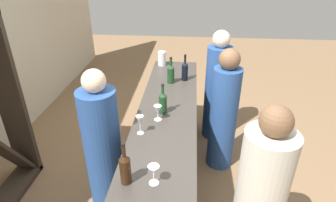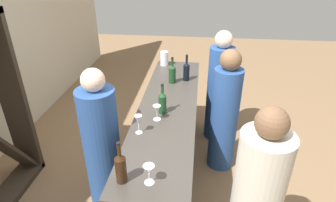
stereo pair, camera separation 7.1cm
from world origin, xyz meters
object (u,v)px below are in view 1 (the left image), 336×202
wine_glass_near_left (153,171)px  person_left_guest (217,90)px  wine_bottle_center_olive_green (171,73)px  wine_bottle_second_left_olive_green (163,102)px  wine_bottle_leftmost_amber_brown (125,168)px  person_server_behind (103,151)px  wine_bottle_second_right_near_black (185,71)px  wine_glass_near_center (158,110)px  wine_glass_near_right (140,121)px  person_center_guest (224,115)px  water_pitcher (162,58)px

wine_glass_near_left → person_left_guest: 2.10m
wine_bottle_center_olive_green → wine_bottle_second_left_olive_green: bearing=178.4°
wine_bottle_leftmost_amber_brown → wine_bottle_center_olive_green: 1.62m
wine_bottle_leftmost_amber_brown → wine_bottle_second_left_olive_green: bearing=-9.2°
wine_glass_near_left → person_server_behind: bearing=41.7°
wine_bottle_second_left_olive_green → person_left_guest: (1.07, -0.60, -0.37)m
wine_bottle_second_right_near_black → wine_bottle_leftmost_amber_brown: bearing=169.2°
wine_bottle_center_olive_green → wine_bottle_leftmost_amber_brown: bearing=174.0°
wine_bottle_second_left_olive_green → person_server_behind: 0.71m
wine_bottle_second_left_olive_green → wine_glass_near_center: bearing=165.7°
wine_glass_near_right → person_center_guest: 1.20m
wine_glass_near_right → person_left_guest: size_ratio=0.11×
wine_bottle_leftmost_amber_brown → wine_bottle_center_olive_green: (1.61, -0.17, -0.00)m
wine_bottle_leftmost_amber_brown → wine_glass_near_left: (0.00, -0.18, -0.01)m
wine_glass_near_center → water_pitcher: bearing=4.6°
wine_bottle_leftmost_amber_brown → wine_glass_near_left: size_ratio=2.19×
wine_bottle_second_left_olive_green → wine_bottle_second_right_near_black: 0.80m
person_center_guest → water_pitcher: bearing=-22.3°
wine_bottle_second_right_near_black → wine_glass_near_center: size_ratio=2.18×
wine_glass_near_left → wine_glass_near_right: (0.56, 0.18, 0.02)m
wine_bottle_leftmost_amber_brown → water_pitcher: bearing=-0.2°
water_pitcher → person_server_behind: (-1.54, 0.38, -0.36)m
person_left_guest → person_server_behind: size_ratio=0.99×
person_left_guest → person_center_guest: 0.61m
water_pitcher → person_left_guest: size_ratio=0.13×
person_left_guest → water_pitcher: bearing=-27.7°
person_left_guest → person_server_behind: 1.77m
wine_bottle_second_right_near_black → person_left_guest: person_left_guest is taller
wine_bottle_leftmost_amber_brown → wine_glass_near_left: bearing=-88.5°
wine_bottle_leftmost_amber_brown → wine_bottle_second_right_near_black: 1.73m
water_pitcher → person_left_guest: (-0.17, -0.74, -0.35)m
wine_bottle_second_left_olive_green → wine_glass_near_left: 0.92m
wine_bottle_center_olive_green → water_pitcher: (0.55, 0.16, -0.02)m
person_left_guest → person_server_behind: (-1.37, 1.12, -0.00)m
wine_bottle_center_olive_green → wine_bottle_second_right_near_black: (0.09, -0.16, 0.00)m
wine_bottle_leftmost_amber_brown → wine_glass_near_left: wine_bottle_leftmost_amber_brown is taller
water_pitcher → wine_bottle_second_right_near_black: bearing=-145.4°
wine_glass_near_left → person_server_behind: person_server_behind is taller
wine_bottle_second_left_olive_green → person_server_behind: bearing=119.4°
water_pitcher → person_center_guest: bearing=-134.9°
wine_glass_near_center → wine_bottle_second_right_near_black: bearing=-13.0°
wine_bottle_leftmost_amber_brown → person_center_guest: bearing=-29.4°
wine_glass_near_center → person_left_guest: 1.41m
wine_bottle_center_olive_green → person_center_guest: (-0.22, -0.61, -0.39)m
wine_glass_near_right → person_center_guest: size_ratio=0.12×
wine_glass_near_right → wine_glass_near_left: bearing=-161.9°
wine_glass_near_center → wine_bottle_leftmost_amber_brown: bearing=171.7°
wine_bottle_second_right_near_black → water_pitcher: size_ratio=1.69×
wine_bottle_leftmost_amber_brown → person_server_behind: 0.82m
wine_bottle_leftmost_amber_brown → wine_glass_near_center: (0.79, -0.12, -0.02)m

